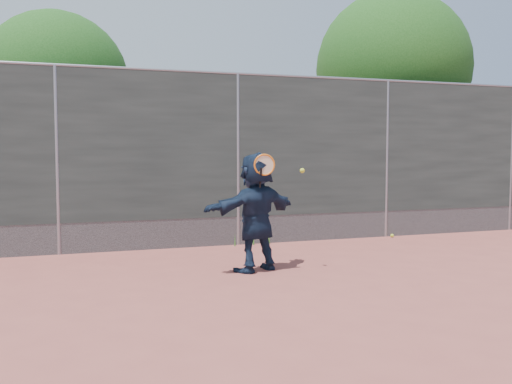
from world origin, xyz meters
name	(u,v)px	position (x,y,z in m)	size (l,w,h in m)	color
ground	(325,289)	(0.00, 0.00, 0.00)	(80.00, 80.00, 0.00)	#9E4C42
player	(256,212)	(-0.42, 1.30, 0.82)	(1.52, 0.48, 1.64)	#142137
ball_ground	(392,236)	(3.06, 3.35, 0.03)	(0.07, 0.07, 0.07)	#C5D62F
fence	(238,155)	(0.00, 3.50, 1.58)	(20.00, 0.06, 3.03)	#38423D
swing_action	(268,167)	(-0.32, 1.10, 1.44)	(0.74, 0.13, 0.51)	orange
tree_right	(398,74)	(4.68, 5.75, 3.49)	(3.78, 3.60, 5.39)	#382314
tree_left	(64,89)	(-2.85, 6.55, 2.94)	(3.15, 3.00, 4.53)	#382314
weed_clump	(256,237)	(0.29, 3.38, 0.13)	(0.68, 0.07, 0.30)	#387226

